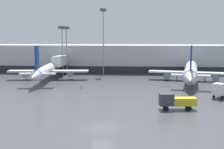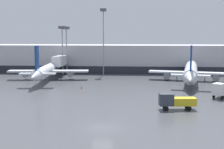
% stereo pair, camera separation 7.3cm
% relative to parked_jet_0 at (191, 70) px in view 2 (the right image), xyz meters
% --- Properties ---
extents(ground_plane, '(320.00, 320.00, 0.00)m').
position_rel_parked_jet_0_xyz_m(ground_plane, '(-19.46, -40.84, -2.81)').
color(ground_plane, '#424449').
extents(terminal_building, '(160.00, 26.54, 9.00)m').
position_rel_parked_jet_0_xyz_m(terminal_building, '(-19.52, 21.10, 1.69)').
color(terminal_building, '#B2B2B7').
rests_on(terminal_building, ground_plane).
extents(parked_jet_0, '(22.43, 39.14, 9.85)m').
position_rel_parked_jet_0_xyz_m(parked_jet_0, '(0.00, 0.00, 0.00)').
color(parked_jet_0, silver).
rests_on(parked_jet_0, ground_plane).
extents(parked_jet_3, '(22.00, 34.84, 9.66)m').
position_rel_parked_jet_0_xyz_m(parked_jet_3, '(-38.58, -0.74, 0.07)').
color(parked_jet_3, silver).
rests_on(parked_jet_3, ground_plane).
extents(service_truck_0, '(5.98, 2.17, 2.62)m').
position_rel_parked_jet_0_xyz_m(service_truck_0, '(-8.64, -30.91, -1.36)').
color(service_truck_0, gold).
rests_on(service_truck_0, ground_plane).
extents(service_truck_2, '(5.08, 5.36, 2.95)m').
position_rel_parked_jet_0_xyz_m(service_truck_2, '(1.66, -20.99, -1.23)').
color(service_truck_2, '#2D333D').
rests_on(service_truck_2, ground_plane).
extents(traffic_cone_1, '(0.39, 0.39, 0.75)m').
position_rel_parked_jet_0_xyz_m(traffic_cone_1, '(-27.05, -13.80, -2.43)').
color(traffic_cone_1, orange).
rests_on(traffic_cone_1, ground_plane).
extents(apron_light_mast_0, '(1.80, 1.80, 14.91)m').
position_rel_parked_jet_0_xyz_m(apron_light_mast_0, '(-36.78, 8.15, 9.25)').
color(apron_light_mast_0, gray).
rests_on(apron_light_mast_0, ground_plane).
extents(apron_light_mast_2, '(1.80, 1.80, 14.84)m').
position_rel_parked_jet_0_xyz_m(apron_light_mast_2, '(-36.09, 10.60, 9.20)').
color(apron_light_mast_2, gray).
rests_on(apron_light_mast_2, ground_plane).
extents(apron_light_mast_5, '(1.80, 1.80, 20.20)m').
position_rel_parked_jet_0_xyz_m(apron_light_mast_5, '(-24.56, 10.59, 12.93)').
color(apron_light_mast_5, gray).
rests_on(apron_light_mast_5, ground_plane).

